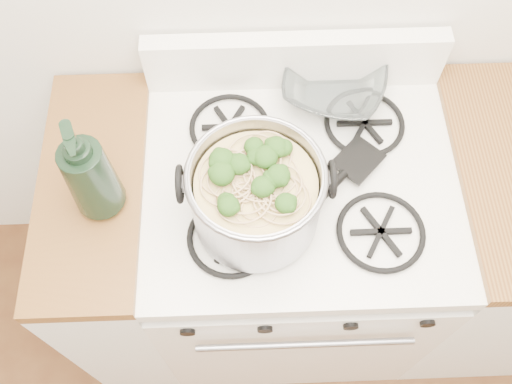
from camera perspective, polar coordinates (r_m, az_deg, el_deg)
The scene contains 6 objects.
gas_range at distance 1.79m, azimuth 3.51°, elevation -6.09°, with size 0.76×0.66×0.92m.
counter_left at distance 1.81m, azimuth -12.72°, elevation -6.09°, with size 0.25×0.65×0.92m.
stock_pot at distance 1.22m, azimuth 0.00°, elevation -0.42°, with size 0.32×0.29×0.20m.
spatula at distance 1.38m, azimuth 10.22°, elevation 3.34°, with size 0.29×0.31×0.02m, color black, non-canonical shape.
glass_bowl at distance 1.50m, azimuth 7.73°, elevation 10.30°, with size 0.10×0.10×0.03m, color white.
bottle at distance 1.24m, azimuth -16.54°, elevation 2.12°, with size 0.11×0.12×0.30m, color black.
Camera 1 is at (-0.13, 0.60, 2.10)m, focal length 40.00 mm.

